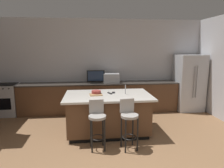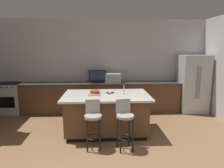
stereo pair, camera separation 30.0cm
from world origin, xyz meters
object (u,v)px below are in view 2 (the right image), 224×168
Objects in this scene: tv_monitor at (97,77)px; bar_stool_right at (125,120)px; refrigerator at (192,83)px; cell_phone at (112,93)px; bar_stool_left at (93,120)px; kitchen_island at (106,113)px; range_oven at (10,98)px; fruit_bowl at (95,92)px; cutting_board at (94,94)px; microwave at (113,78)px; tv_remote at (108,93)px.

tv_monitor is 0.54× the size of bar_stool_right.
refrigerator reaches higher than cell_phone.
bar_stool_left is (-3.02, -2.25, -0.30)m from refrigerator.
tv_monitor reaches higher than kitchen_island.
refrigerator reaches higher than tv_monitor.
fruit_bowl is at bearing -29.69° from range_oven.
cutting_board is at bearing -91.64° from tv_monitor.
range_oven and cutting_board have the same top height.
bar_stool_left is 4.48× the size of fruit_bowl.
refrigerator reaches higher than kitchen_island.
refrigerator is at bearing -1.70° from microwave.
kitchen_island is 1.99× the size of bar_stool_right.
microwave is at bearing 72.77° from bar_stool_left.
cell_phone is at bearing -93.88° from microwave.
bar_stool_left is 0.98× the size of bar_stool_right.
refrigerator is 8.11× the size of fruit_bowl.
tv_remote reaches higher than range_oven.
refrigerator is 3.30× the size of tv_monitor.
tv_monitor reaches higher than cutting_board.
bar_stool_left reaches higher than cell_phone.
bar_stool_right is at bearing -10.41° from bar_stool_left.
bar_stool_left is (-0.53, -2.32, -0.48)m from microwave.
tv_monitor is 3.15× the size of tv_remote.
kitchen_island is 0.88m from bar_stool_right.
kitchen_island is at bearing 64.77° from bar_stool_left.
bar_stool_left is at bearing -106.19° from cell_phone.
cutting_board is (-0.43, -0.19, 0.01)m from cell_phone.
refrigerator is at bearing -0.43° from tv_monitor.
bar_stool_left reaches higher than tv_remote.
kitchen_island is at bearing -17.86° from fruit_bowl.
cell_phone is 0.47m from cutting_board.
fruit_bowl is (0.01, 0.82, 0.38)m from bar_stool_left.
refrigerator is 6.23× the size of cutting_board.
refrigerator is 3.34m from bar_stool_right.
range_oven is 4.02m from bar_stool_right.
tv_remote reaches higher than cutting_board.
cell_phone is at bearing 60.26° from bar_stool_left.
cutting_board is at bearing -153.14° from refrigerator.
cell_phone is at bearing -152.67° from refrigerator.
range_oven is 4.32× the size of fruit_bowl.
tv_monitor is at bearing 78.42° from tv_remote.
bar_stool_left is 5.74× the size of tv_remote.
refrigerator is 1.78× the size of bar_stool_right.
cell_phone is (0.38, -1.36, -0.18)m from tv_monitor.
refrigerator is at bearing 25.42° from fruit_bowl.
fruit_bowl is (-0.03, -1.45, -0.14)m from tv_monitor.
tv_monitor reaches higher than tv_remote.
range_oven is (-2.90, 1.59, -0.00)m from kitchen_island.
bar_stool_right is 3.50× the size of cutting_board.
microwave reaches higher than range_oven.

